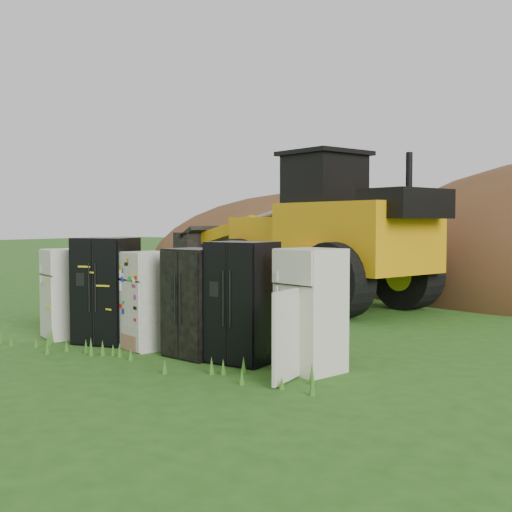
{
  "coord_description": "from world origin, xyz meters",
  "views": [
    {
      "loc": [
        6.56,
        -7.7,
        2.05
      ],
      "look_at": [
        0.25,
        2.0,
        1.45
      ],
      "focal_mm": 45.0,
      "sensor_mm": 36.0,
      "label": 1
    }
  ],
  "objects_px": {
    "fridge_leftmost": "(66,293)",
    "wheel_loader": "(297,229)",
    "fridge_sticker": "(147,300)",
    "fridge_open_door": "(311,310)",
    "fridge_dark_mid": "(196,303)",
    "fridge_black_side": "(106,291)",
    "fridge_black_right": "(242,302)"
  },
  "relations": [
    {
      "from": "fridge_leftmost",
      "to": "wheel_loader",
      "type": "relative_size",
      "value": 0.2
    },
    {
      "from": "fridge_sticker",
      "to": "fridge_open_door",
      "type": "xyz_separation_m",
      "value": [
        2.99,
        0.02,
        0.06
      ]
    },
    {
      "from": "fridge_leftmost",
      "to": "fridge_dark_mid",
      "type": "relative_size",
      "value": 0.96
    },
    {
      "from": "fridge_black_side",
      "to": "fridge_dark_mid",
      "type": "height_order",
      "value": "fridge_black_side"
    },
    {
      "from": "fridge_black_right",
      "to": "wheel_loader",
      "type": "bearing_deg",
      "value": 112.16
    },
    {
      "from": "fridge_dark_mid",
      "to": "fridge_leftmost",
      "type": "bearing_deg",
      "value": -171.3
    },
    {
      "from": "fridge_leftmost",
      "to": "fridge_sticker",
      "type": "height_order",
      "value": "fridge_leftmost"
    },
    {
      "from": "fridge_leftmost",
      "to": "fridge_sticker",
      "type": "xyz_separation_m",
      "value": [
        1.9,
        0.05,
        -0.0
      ]
    },
    {
      "from": "fridge_black_right",
      "to": "fridge_black_side",
      "type": "bearing_deg",
      "value": 179.93
    },
    {
      "from": "fridge_black_right",
      "to": "wheel_loader",
      "type": "distance_m",
      "value": 7.15
    },
    {
      "from": "fridge_sticker",
      "to": "fridge_dark_mid",
      "type": "height_order",
      "value": "fridge_dark_mid"
    },
    {
      "from": "fridge_sticker",
      "to": "fridge_dark_mid",
      "type": "distance_m",
      "value": 1.05
    },
    {
      "from": "fridge_leftmost",
      "to": "fridge_black_right",
      "type": "relative_size",
      "value": 0.89
    },
    {
      "from": "fridge_sticker",
      "to": "fridge_dark_mid",
      "type": "bearing_deg",
      "value": 14.87
    },
    {
      "from": "fridge_dark_mid",
      "to": "fridge_black_right",
      "type": "bearing_deg",
      "value": 13.16
    },
    {
      "from": "fridge_black_side",
      "to": "fridge_sticker",
      "type": "relative_size",
      "value": 1.14
    },
    {
      "from": "fridge_open_door",
      "to": "wheel_loader",
      "type": "bearing_deg",
      "value": 136.27
    },
    {
      "from": "fridge_black_side",
      "to": "fridge_sticker",
      "type": "height_order",
      "value": "fridge_black_side"
    },
    {
      "from": "fridge_sticker",
      "to": "fridge_leftmost",
      "type": "bearing_deg",
      "value": -160.64
    },
    {
      "from": "fridge_leftmost",
      "to": "fridge_sticker",
      "type": "relative_size",
      "value": 1.0
    },
    {
      "from": "fridge_dark_mid",
      "to": "fridge_black_right",
      "type": "relative_size",
      "value": 0.93
    },
    {
      "from": "fridge_sticker",
      "to": "fridge_black_right",
      "type": "xyz_separation_m",
      "value": [
        1.86,
        0.01,
        0.1
      ]
    },
    {
      "from": "fridge_dark_mid",
      "to": "fridge_black_right",
      "type": "xyz_separation_m",
      "value": [
        0.81,
        0.06,
        0.06
      ]
    },
    {
      "from": "fridge_open_door",
      "to": "wheel_loader",
      "type": "relative_size",
      "value": 0.22
    },
    {
      "from": "fridge_open_door",
      "to": "fridge_sticker",
      "type": "bearing_deg",
      "value": -164.08
    },
    {
      "from": "fridge_leftmost",
      "to": "fridge_dark_mid",
      "type": "distance_m",
      "value": 2.95
    },
    {
      "from": "fridge_black_side",
      "to": "fridge_open_door",
      "type": "height_order",
      "value": "fridge_black_side"
    },
    {
      "from": "fridge_black_side",
      "to": "fridge_black_right",
      "type": "height_order",
      "value": "fridge_black_side"
    },
    {
      "from": "fridge_dark_mid",
      "to": "wheel_loader",
      "type": "xyz_separation_m",
      "value": [
        -1.93,
        6.59,
        1.06
      ]
    },
    {
      "from": "fridge_black_side",
      "to": "fridge_black_right",
      "type": "relative_size",
      "value": 1.01
    },
    {
      "from": "wheel_loader",
      "to": "fridge_open_door",
      "type": "bearing_deg",
      "value": -41.7
    },
    {
      "from": "fridge_black_side",
      "to": "fridge_dark_mid",
      "type": "xyz_separation_m",
      "value": [
        1.98,
        -0.03,
        -0.07
      ]
    }
  ]
}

